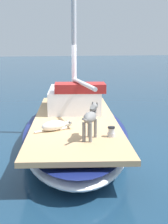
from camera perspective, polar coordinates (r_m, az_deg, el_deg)
ground_plane at (r=8.93m, az=-1.52°, el=-5.12°), size 120.00×120.00×0.00m
sailboat_main at (r=8.84m, az=-1.53°, el=-3.04°), size 3.87×7.59×0.66m
cabin_house at (r=9.80m, az=-1.57°, el=2.39°), size 1.80×2.46×0.84m
dog_white at (r=7.54m, az=-4.82°, el=-2.26°), size 0.91×0.48×0.22m
dog_grey at (r=6.78m, az=1.09°, el=-1.02°), size 0.56×0.85×0.70m
deck_winch at (r=7.03m, az=4.57°, el=-3.33°), size 0.16×0.16×0.21m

